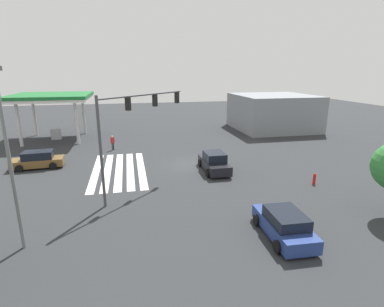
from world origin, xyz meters
name	(u,v)px	position (x,y,z in m)	size (l,w,h in m)	color
ground_plane	(192,165)	(0.00, 0.00, 0.00)	(109.30, 109.30, 0.00)	#2B2D30
crosswalk_markings	(119,170)	(0.00, -6.46, 0.00)	(10.10, 4.40, 0.01)	silver
traffic_signal_mast	(133,119)	(5.11, -5.11, 5.20)	(6.01, 6.01, 6.93)	#47474C
car_0	(38,160)	(-2.13, -13.40, 0.71)	(2.20, 4.35, 1.49)	brown
car_1	(214,162)	(1.96, 1.51, 0.76)	(4.45, 2.04, 1.66)	black
car_2	(284,225)	(12.79, 2.09, 0.69)	(4.32, 2.19, 1.45)	navy
gas_station_canopy	(52,99)	(-13.82, -14.30, 5.00)	(8.87, 8.87, 5.55)	silver
corner_building	(273,112)	(-14.57, 15.05, 2.46)	(10.44, 10.44, 4.92)	gray
pedestrian	(113,142)	(-7.04, -7.21, 0.87)	(0.41, 0.41, 1.58)	#38383D
street_light_pole_a	(7,147)	(11.05, -10.71, 5.05)	(0.80, 0.36, 8.49)	slate
fire_hydrant	(314,179)	(6.46, 8.06, 0.43)	(0.22, 0.22, 0.86)	red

